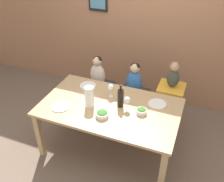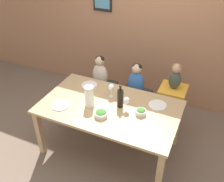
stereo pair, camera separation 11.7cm
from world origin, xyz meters
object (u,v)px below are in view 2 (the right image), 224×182
(person_child_left, at_px, (100,71))
(dinner_plate_front_left, at_px, (60,105))
(wine_glass_far, at_px, (111,88))
(wine_glass_near, at_px, (126,101))
(person_baby_right, at_px, (176,75))
(paper_towel_roll, at_px, (89,96))
(dinner_plate_back_left, at_px, (89,85))
(chair_right_highchair, at_px, (172,97))
(chair_far_center, at_px, (135,97))
(person_child_center, at_px, (136,80))
(dinner_plate_back_right, at_px, (157,105))
(salad_bowl_large, at_px, (101,114))
(chair_far_left, at_px, (101,89))
(salad_bowl_small, at_px, (141,112))
(wine_bottle, at_px, (120,98))

(person_child_left, distance_m, dinner_plate_front_left, 1.01)
(wine_glass_far, bearing_deg, wine_glass_near, -33.38)
(person_child_left, xyz_separation_m, wine_glass_near, (0.73, -0.74, 0.15))
(person_baby_right, distance_m, paper_towel_roll, 1.22)
(dinner_plate_back_left, bearing_deg, wine_glass_far, -15.89)
(chair_right_highchair, xyz_separation_m, paper_towel_roll, (-0.87, -0.85, 0.30))
(chair_far_center, height_order, wine_glass_near, wine_glass_near)
(person_child_center, xyz_separation_m, wine_glass_near, (0.13, -0.74, 0.15))
(chair_right_highchair, bearing_deg, dinner_plate_back_right, -100.31)
(chair_right_highchair, xyz_separation_m, salad_bowl_large, (-0.65, -0.98, 0.20))
(salad_bowl_large, bearing_deg, chair_far_left, 117.18)
(person_child_left, relative_size, person_baby_right, 1.33)
(wine_glass_far, bearing_deg, chair_far_left, 128.75)
(chair_far_left, xyz_separation_m, wine_glass_near, (0.73, -0.74, 0.47))
(wine_glass_far, bearing_deg, chair_right_highchair, 38.24)
(person_child_center, height_order, dinner_plate_back_right, person_child_center)
(person_child_left, xyz_separation_m, wine_glass_far, (0.45, -0.56, 0.15))
(person_baby_right, bearing_deg, dinner_plate_back_left, -157.92)
(chair_right_highchair, xyz_separation_m, salad_bowl_small, (-0.23, -0.76, 0.20))
(wine_glass_near, bearing_deg, person_child_center, 100.17)
(person_child_center, bearing_deg, salad_bowl_small, -66.75)
(wine_glass_far, height_order, dinner_plate_front_left, wine_glass_far)
(person_baby_right, bearing_deg, person_child_left, -179.98)
(person_child_left, bearing_deg, person_baby_right, 0.02)
(chair_right_highchair, xyz_separation_m, person_child_left, (-1.15, 0.00, 0.15))
(person_child_center, relative_size, wine_bottle, 1.64)
(wine_bottle, xyz_separation_m, dinner_plate_back_left, (-0.58, 0.27, -0.12))
(chair_far_left, distance_m, dinner_plate_back_right, 1.22)
(chair_far_left, height_order, person_child_left, person_child_left)
(wine_glass_far, relative_size, salad_bowl_large, 1.17)
(wine_bottle, relative_size, wine_glass_near, 1.70)
(chair_right_highchair, xyz_separation_m, wine_bottle, (-0.52, -0.71, 0.29))
(chair_right_highchair, height_order, paper_towel_roll, paper_towel_roll)
(chair_far_left, xyz_separation_m, wine_bottle, (0.64, -0.71, 0.46))
(person_child_left, bearing_deg, chair_right_highchair, -0.04)
(chair_far_center, bearing_deg, dinner_plate_front_left, -122.63)
(chair_far_center, height_order, salad_bowl_large, salad_bowl_large)
(chair_far_center, bearing_deg, paper_towel_roll, -110.53)
(salad_bowl_small, bearing_deg, person_child_left, 140.61)
(chair_far_center, distance_m, chair_right_highchair, 0.58)
(salad_bowl_large, bearing_deg, person_child_center, 84.71)
(chair_far_center, xyz_separation_m, dinner_plate_front_left, (-0.65, -1.01, 0.34))
(dinner_plate_back_right, bearing_deg, salad_bowl_small, -118.92)
(chair_far_center, height_order, dinner_plate_back_right, dinner_plate_back_right)
(person_baby_right, relative_size, paper_towel_roll, 1.39)
(chair_far_center, relative_size, wine_bottle, 1.51)
(paper_towel_roll, distance_m, salad_bowl_large, 0.28)
(paper_towel_roll, distance_m, dinner_plate_back_left, 0.48)
(person_baby_right, bearing_deg, person_child_center, -179.96)
(wine_bottle, bearing_deg, salad_bowl_large, -115.54)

